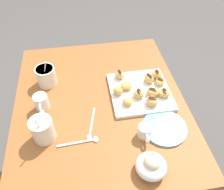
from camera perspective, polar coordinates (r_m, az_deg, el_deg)
name	(u,v)px	position (r m, az deg, el deg)	size (l,w,h in m)	color
ground_plane	(104,170)	(1.61, -2.05, -18.53)	(8.00, 8.00, 0.00)	#514C47
dining_table	(101,120)	(1.12, -2.81, -6.36)	(0.89, 0.75, 0.71)	#935628
pastry_plate_square	(140,92)	(1.04, 7.07, 0.86)	(0.27, 0.27, 0.02)	white
coffee_mug_cream_left	(43,128)	(0.89, -17.19, -8.11)	(0.13, 0.09, 0.15)	silver
coffee_mug_cream_right	(46,75)	(1.10, -16.37, 4.85)	(0.13, 0.09, 0.14)	silver
cream_pitcher_white	(41,101)	(1.00, -17.46, -1.51)	(0.10, 0.06, 0.07)	white
ice_cream_bowl	(151,165)	(0.81, 9.91, -17.19)	(0.11, 0.11, 0.08)	white
chocolate_sauce_pitcher	(145,131)	(0.88, 8.26, -8.97)	(0.09, 0.05, 0.06)	white
saucer_sky_left	(164,128)	(0.94, 13.13, -8.04)	(0.18, 0.18, 0.01)	#66A8DB
loose_spoon_near_saucer	(91,127)	(0.92, -5.33, -8.18)	(0.16, 0.05, 0.01)	silver
loose_spoon_by_plate	(83,142)	(0.89, -7.27, -11.63)	(0.03, 0.16, 0.01)	silver
beignet_0	(152,101)	(0.98, 10.11, -1.54)	(0.05, 0.05, 0.04)	#DBA351
chocolate_drizzle_0	(153,98)	(0.96, 10.26, -0.75)	(0.04, 0.02, 0.01)	#381E11
beignet_1	(149,79)	(1.07, 9.37, 4.13)	(0.05, 0.04, 0.04)	#DBA351
chocolate_drizzle_1	(150,75)	(1.06, 9.50, 4.94)	(0.04, 0.02, 0.01)	#381E11
beignet_2	(160,82)	(1.08, 12.07, 3.36)	(0.04, 0.05, 0.03)	#DBA351
chocolate_drizzle_2	(161,79)	(1.07, 12.20, 3.97)	(0.03, 0.02, 0.01)	#381E11
beignet_3	(128,102)	(0.97, 3.97, -1.71)	(0.04, 0.04, 0.03)	#DBA351
beignet_4	(126,86)	(1.03, 3.65, 2.38)	(0.05, 0.05, 0.03)	#DBA351
beignet_5	(164,93)	(1.02, 13.08, 0.47)	(0.05, 0.05, 0.03)	#DBA351
chocolate_drizzle_5	(165,90)	(1.01, 13.24, 1.13)	(0.03, 0.02, 0.01)	#381E11
beignet_6	(139,94)	(1.00, 6.74, 0.26)	(0.05, 0.05, 0.04)	#DBA351
chocolate_drizzle_6	(139,91)	(0.98, 6.84, 1.04)	(0.03, 0.02, 0.01)	#381E11
beignet_7	(120,75)	(1.08, 1.94, 5.14)	(0.05, 0.04, 0.03)	#DBA351
chocolate_drizzle_7	(120,72)	(1.07, 1.97, 5.89)	(0.03, 0.01, 0.01)	#381E11
beignet_8	(118,91)	(1.00, 1.53, 1.06)	(0.04, 0.05, 0.04)	#DBA351
beignet_9	(157,74)	(1.10, 11.26, 5.12)	(0.05, 0.05, 0.04)	#DBA351
chocolate_drizzle_9	(157,71)	(1.09, 11.40, 5.87)	(0.03, 0.02, 0.01)	#381E11
beignet_10	(153,92)	(1.02, 10.26, 0.74)	(0.05, 0.05, 0.03)	#DBA351
chocolate_drizzle_10	(153,89)	(1.00, 10.39, 1.47)	(0.04, 0.02, 0.01)	#381E11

